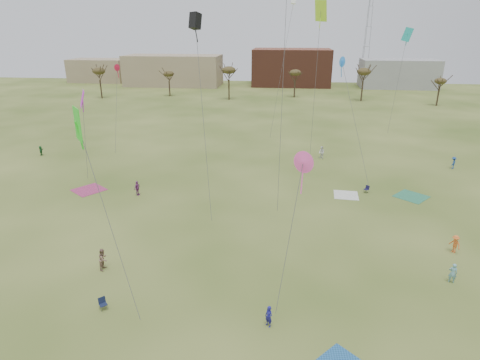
# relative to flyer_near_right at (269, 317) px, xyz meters

# --- Properties ---
(ground) EXTENTS (260.00, 260.00, 0.00)m
(ground) POSITION_rel_flyer_near_right_xyz_m (-3.39, 0.58, -0.77)
(ground) COLOR #364D18
(ground) RESTS_ON ground
(flyer_near_right) EXTENTS (0.66, 0.65, 1.54)m
(flyer_near_right) POSITION_rel_flyer_near_right_xyz_m (0.00, 0.00, 0.00)
(flyer_near_right) COLOR navy
(flyer_near_right) RESTS_ON ground
(spectator_fore_b) EXTENTS (0.74, 0.93, 1.86)m
(spectator_fore_b) POSITION_rel_flyer_near_right_xyz_m (-13.79, 5.17, 0.16)
(spectator_fore_b) COLOR #846454
(spectator_fore_b) RESTS_ON ground
(flyer_mid_b) EXTENTS (1.08, 1.24, 1.66)m
(flyer_mid_b) POSITION_rel_flyer_near_right_xyz_m (15.80, 11.26, 0.06)
(flyer_mid_b) COLOR orange
(flyer_mid_b) RESTS_ON ground
(flyer_mid_c) EXTENTS (0.69, 0.54, 1.66)m
(flyer_mid_c) POSITION_rel_flyer_near_right_xyz_m (13.94, 6.58, 0.06)
(flyer_mid_c) COLOR #6EA9B7
(flyer_mid_c) RESTS_ON ground
(spectator_mid_d) EXTENTS (0.71, 1.12, 1.77)m
(spectator_mid_d) POSITION_rel_flyer_near_right_xyz_m (-16.55, 20.45, 0.12)
(spectator_mid_d) COLOR #8D3B88
(spectator_mid_d) RESTS_ON ground
(spectator_mid_e) EXTENTS (1.11, 1.14, 1.85)m
(spectator_mid_e) POSITION_rel_flyer_near_right_xyz_m (6.16, 37.52, 0.16)
(spectator_mid_e) COLOR white
(spectator_mid_e) RESTS_ON ground
(flyer_far_a) EXTENTS (0.81, 1.44, 1.48)m
(flyer_far_a) POSITION_rel_flyer_near_right_xyz_m (-37.16, 34.04, -0.03)
(flyer_far_a) COLOR #20612C
(flyer_far_a) RESTS_ON ground
(flyer_far_c) EXTENTS (1.13, 1.27, 1.71)m
(flyer_far_c) POSITION_rel_flyer_near_right_xyz_m (24.24, 34.88, 0.09)
(flyer_far_c) COLOR navy
(flyer_far_c) RESTS_ON ground
(blanket_cream) EXTENTS (3.00, 3.00, 0.03)m
(blanket_cream) POSITION_rel_flyer_near_right_xyz_m (8.04, 23.30, -0.76)
(blanket_cream) COLOR white
(blanket_cream) RESTS_ON ground
(blanket_plum) EXTENTS (4.68, 4.68, 0.03)m
(blanket_plum) POSITION_rel_flyer_near_right_xyz_m (-23.11, 21.28, -0.76)
(blanket_plum) COLOR #A73364
(blanket_plum) RESTS_ON ground
(blanket_olive) EXTENTS (4.56, 4.56, 0.03)m
(blanket_olive) POSITION_rel_flyer_near_right_xyz_m (15.63, 23.77, -0.76)
(blanket_olive) COLOR #2D7D59
(blanket_olive) RESTS_ON ground
(camp_chair_left) EXTENTS (0.74, 0.74, 0.87)m
(camp_chair_left) POSITION_rel_flyer_near_right_xyz_m (-11.66, 0.33, -0.51)
(camp_chair_left) COLOR #141C37
(camp_chair_left) RESTS_ON ground
(camp_chair_right) EXTENTS (0.74, 0.74, 0.87)m
(camp_chair_right) POSITION_rel_flyer_near_right_xyz_m (10.55, 24.41, -0.51)
(camp_chair_right) COLOR #171438
(camp_chair_right) RESTS_ON ground
(kites_aloft) EXTENTS (55.57, 53.78, 26.43)m
(kites_aloft) POSITION_rel_flyer_near_right_xyz_m (-3.15, 26.21, 16.72)
(kites_aloft) COLOR red
(kites_aloft) RESTS_ON ground
(tree_line) EXTENTS (117.44, 49.32, 8.91)m
(tree_line) POSITION_rel_flyer_near_right_xyz_m (-6.24, 79.70, 6.32)
(tree_line) COLOR #3A2B1E
(tree_line) RESTS_ON ground
(building_tan) EXTENTS (32.00, 14.00, 10.00)m
(building_tan) POSITION_rel_flyer_near_right_xyz_m (-38.39, 115.58, 4.23)
(building_tan) COLOR #937F60
(building_tan) RESTS_ON ground
(building_brick) EXTENTS (26.00, 16.00, 12.00)m
(building_brick) POSITION_rel_flyer_near_right_xyz_m (1.61, 120.58, 5.23)
(building_brick) COLOR brown
(building_brick) RESTS_ON ground
(building_grey) EXTENTS (24.00, 12.00, 9.00)m
(building_grey) POSITION_rel_flyer_near_right_xyz_m (36.61, 118.58, 3.73)
(building_grey) COLOR gray
(building_grey) RESTS_ON ground
(building_tan_west) EXTENTS (20.00, 12.00, 8.00)m
(building_tan_west) POSITION_rel_flyer_near_right_xyz_m (-68.39, 122.58, 3.23)
(building_tan_west) COLOR #937F60
(building_tan_west) RESTS_ON ground
(radio_tower) EXTENTS (1.51, 1.72, 41.00)m
(radio_tower) POSITION_rel_flyer_near_right_xyz_m (26.61, 125.58, 18.44)
(radio_tower) COLOR #9EA3A8
(radio_tower) RESTS_ON ground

